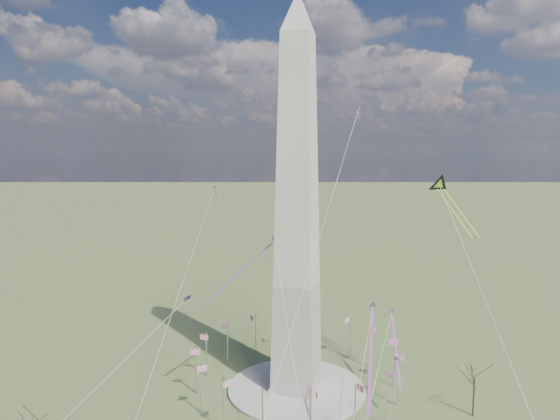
% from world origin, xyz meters
% --- Properties ---
extents(ground, '(2000.00, 2000.00, 0.00)m').
position_xyz_m(ground, '(0.00, 0.00, 0.00)').
color(ground, '#5B6432').
rests_on(ground, ground).
extents(plaza, '(36.00, 36.00, 0.80)m').
position_xyz_m(plaza, '(0.00, 0.00, 0.40)').
color(plaza, '#ABA79C').
rests_on(plaza, ground).
extents(washington_monument, '(15.56, 15.56, 100.00)m').
position_xyz_m(washington_monument, '(0.00, 0.00, 47.95)').
color(washington_monument, '#AB9C8F').
rests_on(washington_monument, plaza).
extents(flagpole_ring, '(54.40, 54.40, 13.00)m').
position_xyz_m(flagpole_ring, '(-0.00, -0.00, 7.27)').
color(flagpole_ring, silver).
rests_on(flagpole_ring, ground).
extents(tree_near, '(8.15, 8.15, 14.26)m').
position_xyz_m(tree_near, '(43.38, 0.56, 10.17)').
color(tree_near, '#3F3726').
rests_on(tree_near, ground).
extents(tree_far, '(7.33, 7.33, 12.83)m').
position_xyz_m(tree_far, '(-42.51, -45.99, 9.14)').
color(tree_far, '#3F3726').
rests_on(tree_far, ground).
extents(kite_delta_black, '(13.18, 16.48, 14.29)m').
position_xyz_m(kite_delta_black, '(34.33, 14.64, 52.97)').
color(kite_delta_black, black).
rests_on(kite_delta_black, ground).
extents(kite_diamond_purple, '(2.50, 3.11, 9.08)m').
position_xyz_m(kite_diamond_purple, '(-32.21, 0.99, 20.53)').
color(kite_diamond_purple, '#471B7B').
rests_on(kite_diamond_purple, ground).
extents(kite_streamer_left, '(3.68, 22.08, 15.17)m').
position_xyz_m(kite_streamer_left, '(21.74, -19.70, 23.62)').
color(kite_streamer_left, '#FF2828').
rests_on(kite_streamer_left, ground).
extents(kite_streamer_mid, '(12.61, 17.98, 14.29)m').
position_xyz_m(kite_streamer_mid, '(-10.18, -6.31, 35.01)').
color(kite_streamer_mid, '#FF2828').
rests_on(kite_streamer_mid, ground).
extents(kite_streamer_right, '(5.21, 19.25, 13.35)m').
position_xyz_m(kite_streamer_right, '(24.44, 5.39, 15.20)').
color(kite_streamer_right, '#FF2828').
rests_on(kite_streamer_right, ground).
extents(kite_small_red, '(1.24, 2.08, 4.86)m').
position_xyz_m(kite_small_red, '(-41.39, 39.49, 49.49)').
color(kite_small_red, red).
rests_on(kite_small_red, ground).
extents(kite_small_white, '(1.10, 1.61, 3.98)m').
position_xyz_m(kite_small_white, '(6.52, 51.84, 75.83)').
color(kite_small_white, white).
rests_on(kite_small_white, ground).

